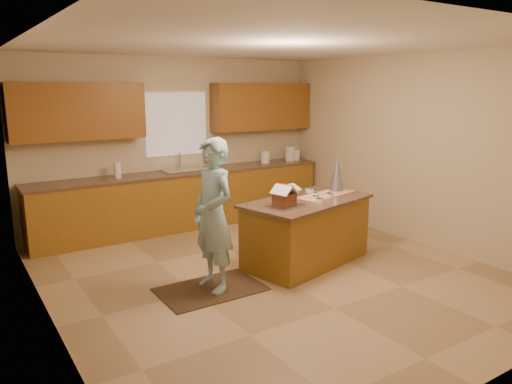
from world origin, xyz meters
TOP-DOWN VIEW (x-y plane):
  - floor at (0.00, 0.00)m, footprint 5.50×5.50m
  - ceiling at (0.00, 0.00)m, footprint 5.50×5.50m
  - wall_back at (0.00, 2.75)m, footprint 5.50×5.50m
  - wall_front at (0.00, -2.75)m, footprint 5.50×5.50m
  - wall_left at (-2.50, 0.00)m, footprint 5.50×5.50m
  - wall_right at (2.50, 0.00)m, footprint 5.50×5.50m
  - stone_accent at (-2.48, -0.80)m, footprint 0.00×2.50m
  - window_curtain at (0.00, 2.72)m, footprint 1.05×0.03m
  - back_counter_base at (0.00, 2.45)m, footprint 4.80×0.60m
  - back_counter_top at (0.00, 2.45)m, footprint 4.85×0.63m
  - upper_cabinet_left at (-1.55, 2.57)m, footprint 1.85×0.35m
  - upper_cabinet_right at (1.55, 2.57)m, footprint 1.85×0.35m
  - sink at (0.00, 2.45)m, footprint 0.70×0.45m
  - faucet at (0.00, 2.63)m, footprint 0.03×0.03m
  - island_base at (0.60, 0.09)m, footprint 1.79×1.18m
  - island_top at (0.60, 0.09)m, footprint 1.88×1.27m
  - table_runner at (1.00, 0.18)m, footprint 0.96×0.53m
  - baking_tray at (0.12, -0.08)m, footprint 0.48×0.40m
  - cookbook at (0.65, 0.46)m, footprint 0.23×0.20m
  - tinsel_tree at (1.28, 0.30)m, footprint 0.24×0.24m
  - rug at (-0.85, -0.02)m, footprint 1.15×0.75m
  - boy at (-0.80, -0.02)m, footprint 0.46×0.65m
  - canister_a at (1.55, 2.45)m, footprint 0.16×0.16m
  - canister_b at (2.09, 2.45)m, footprint 0.18×0.18m
  - canister_c at (2.24, 2.45)m, footprint 0.14×0.14m
  - paper_towel at (-1.08, 2.45)m, footprint 0.11×0.11m
  - gingerbread_house at (0.12, -0.08)m, footprint 0.30×0.31m
  - candy_bowls at (0.68, 0.16)m, footprint 0.73×0.63m

SIDE VIEW (x-z plane):
  - floor at x=0.00m, z-range 0.00..0.00m
  - rug at x=-0.85m, z-range 0.00..0.01m
  - island_base at x=0.60m, z-range 0.00..0.80m
  - back_counter_base at x=0.00m, z-range 0.00..0.88m
  - island_top at x=0.60m, z-range 0.80..0.84m
  - table_runner at x=1.00m, z-range 0.84..0.85m
  - baking_tray at x=0.12m, z-range 0.84..0.86m
  - boy at x=-0.80m, z-range 0.01..1.71m
  - candy_bowls at x=0.68m, z-range 0.84..0.89m
  - sink at x=0.00m, z-range 0.83..0.95m
  - back_counter_top at x=0.00m, z-range 0.88..0.92m
  - cookbook at x=0.65m, z-range 0.88..0.97m
  - gingerbread_house at x=0.12m, z-range 0.83..1.09m
  - canister_c at x=2.24m, z-range 0.92..1.12m
  - canister_a at x=1.55m, z-range 0.92..1.14m
  - paper_towel at x=-1.08m, z-range 0.92..1.16m
  - canister_b at x=2.09m, z-range 0.92..1.17m
  - faucet at x=0.00m, z-range 0.92..1.20m
  - tinsel_tree at x=1.28m, z-range 0.84..1.34m
  - stone_accent at x=-2.48m, z-range 0.00..2.50m
  - wall_back at x=0.00m, z-range 1.35..1.35m
  - wall_front at x=0.00m, z-range 1.35..1.35m
  - wall_left at x=-2.50m, z-range 1.35..1.35m
  - wall_right at x=2.50m, z-range 1.35..1.35m
  - window_curtain at x=0.00m, z-range 1.15..2.15m
  - upper_cabinet_left at x=-1.55m, z-range 1.50..2.30m
  - upper_cabinet_right at x=1.55m, z-range 1.50..2.30m
  - ceiling at x=0.00m, z-range 2.70..2.70m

